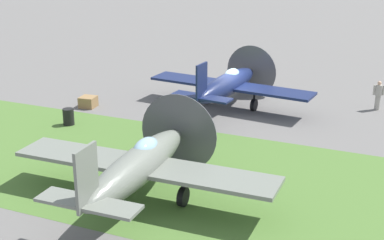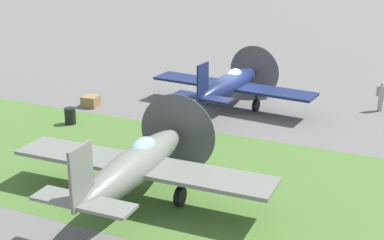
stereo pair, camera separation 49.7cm
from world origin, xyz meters
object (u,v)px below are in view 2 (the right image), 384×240
Objects in this scene: airplane_wingman at (137,164)px; supply_crate at (91,101)px; fuel_drum at (70,116)px; airplane_lead at (230,84)px; ground_crew_chief at (381,96)px.

supply_crate is (-8.69, 9.49, -1.28)m from airplane_wingman.
airplane_wingman is 10.26m from fuel_drum.
airplane_wingman is 11.89× the size of supply_crate.
airplane_lead is at bearing 21.41° from supply_crate.
airplane_lead is 12.56m from airplane_wingman.
ground_crew_chief is at bearing 64.58° from airplane_wingman.
fuel_drum is at bearing -133.54° from airplane_lead.
fuel_drum is at bearing -163.19° from ground_crew_chief.
airplane_wingman is at bearing -80.40° from airplane_lead.
airplane_wingman reaches higher than airplane_lead.
ground_crew_chief is 17.04m from supply_crate.
airplane_wingman reaches higher than ground_crew_chief.
ground_crew_chief is at bearing 31.98° from fuel_drum.
ground_crew_chief reaches higher than supply_crate.
airplane_wingman is at bearing -39.08° from fuel_drum.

